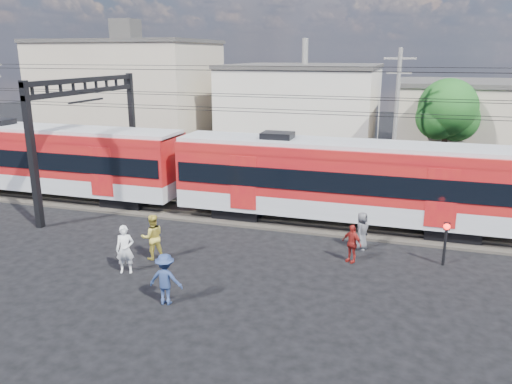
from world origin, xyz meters
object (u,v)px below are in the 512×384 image
commuter_train (346,179)px  pedestrian_c (165,279)px  crossing_signal (446,236)px  pedestrian_a (125,249)px

commuter_train → pedestrian_c: 10.83m
pedestrian_c → crossing_signal: (9.11, 6.13, 0.36)m
pedestrian_c → pedestrian_a: bearing=-39.0°
pedestrian_c → crossing_signal: crossing_signal is taller
commuter_train → crossing_signal: (4.41, -3.51, -1.15)m
commuter_train → pedestrian_c: size_ratio=28.21×
commuter_train → pedestrian_a: 10.83m
pedestrian_a → pedestrian_c: (2.63, -1.80, -0.05)m
pedestrian_a → pedestrian_c: 3.18m
commuter_train → crossing_signal: 5.76m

